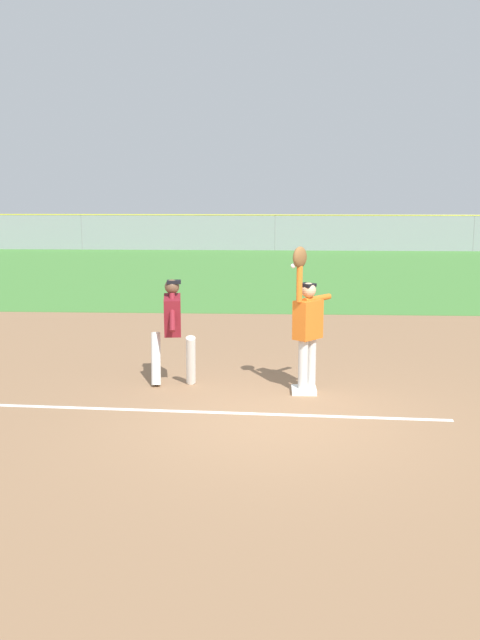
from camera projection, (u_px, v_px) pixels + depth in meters
The scene contains 12 objects.
ground_plane at pixel (272, 419), 9.56m from camera, with size 80.23×80.23×0.00m, color #936D4C.
outfield_grass at pixel (275, 271), 26.71m from camera, with size 40.21×18.60×0.01m, color #478438.
chalk_foul_line at pixel (31, 406), 10.13m from camera, with size 12.00×0.10×0.01m, color white.
first_base at pixel (304, 390), 10.80m from camera, with size 0.38×0.38×0.08m, color white.
fielder at pixel (307, 322), 10.63m from camera, with size 0.67×0.75×2.28m.
runner at pixel (173, 325), 11.04m from camera, with size 0.78×0.85×1.72m.
baseball at pixel (293, 266), 10.30m from camera, with size 0.07×0.07×0.07m, color white.
outfield_fence at pixel (275, 233), 35.67m from camera, with size 40.29×0.08×1.84m.
parked_car_silver at pixel (151, 233), 39.52m from camera, with size 4.51×2.34×1.25m.
parked_car_red at pixel (230, 233), 39.12m from camera, with size 4.41×2.13×1.25m.
parked_car_green at pixel (321, 233), 38.94m from camera, with size 4.57×2.46×1.25m.
parked_car_blue at pixel (402, 233), 39.06m from camera, with size 4.41×2.14×1.25m.
Camera 1 is at (0.02, -9.15, 3.11)m, focal length 39.05 mm.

